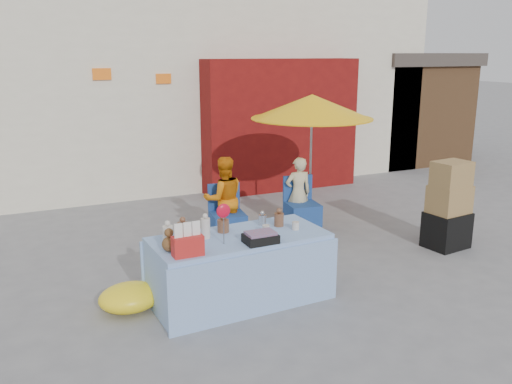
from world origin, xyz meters
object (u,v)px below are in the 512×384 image
chair_right (302,215)px  umbrella (312,107)px  vendor_orange (224,199)px  vendor_beige (298,193)px  box_stack (448,208)px  chair_left (228,226)px  market_table (239,267)px

chair_right → umbrella: (0.30, 0.28, 1.64)m
vendor_orange → vendor_beige: (1.25, 0.00, -0.05)m
box_stack → chair_left: bearing=151.4°
market_table → vendor_orange: (0.60, 1.98, 0.24)m
market_table → chair_right: market_table is taller
vendor_orange → box_stack: (2.76, -1.64, -0.05)m
market_table → vendor_orange: size_ratio=1.61×
market_table → chair_right: 2.62m
chair_left → umbrella: 2.27m
market_table → vendor_beige: (1.85, 1.98, 0.18)m
market_table → box_stack: (3.37, 0.34, 0.19)m
market_table → chair_right: (1.85, 1.84, -0.14)m
vendor_orange → vendor_beige: bearing=-173.1°
chair_right → vendor_orange: vendor_orange is taller
chair_left → market_table: bearing=-101.2°
chair_left → vendor_beige: size_ratio=0.74×
chair_left → chair_right: bearing=6.9°
market_table → umbrella: umbrella is taller
umbrella → box_stack: bearing=-55.8°
chair_left → umbrella: bearing=17.3°
market_table → umbrella: size_ratio=0.97×
vendor_orange → box_stack: size_ratio=1.00×
chair_left → vendor_orange: 0.40m
chair_left → chair_right: 1.25m
vendor_orange → chair_right: bearing=-179.2°
vendor_beige → umbrella: size_ratio=0.55×
vendor_orange → vendor_beige: vendor_orange is taller
vendor_beige → box_stack: bearing=139.6°
chair_right → vendor_orange: 1.31m
chair_left → vendor_orange: bearing=97.7°
vendor_orange → chair_left: bearing=97.7°
market_table → box_stack: box_stack is taller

